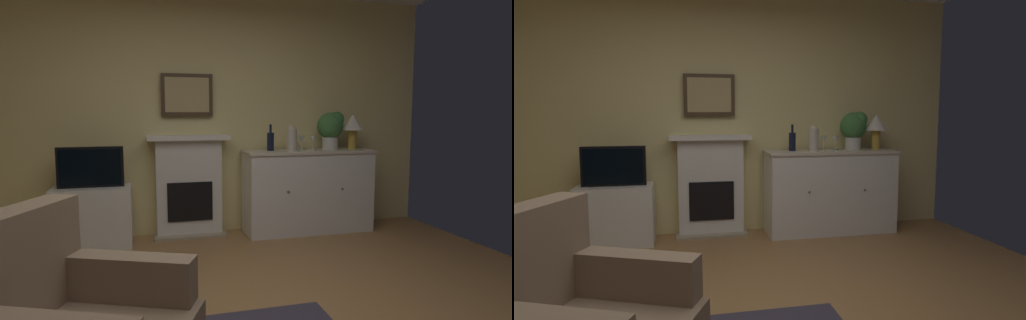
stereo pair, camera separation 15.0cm
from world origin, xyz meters
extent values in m
cube|color=#EAD68C|center=(0.00, 2.45, 1.33)|extent=(5.52, 0.06, 2.66)
cube|color=white|center=(-0.07, 2.33, 0.53)|extent=(0.70, 0.18, 1.05)
cube|color=tan|center=(-0.07, 2.23, 0.01)|extent=(0.77, 0.20, 0.03)
cube|color=black|center=(-0.07, 2.23, 0.39)|extent=(0.48, 0.02, 0.42)
cube|color=white|center=(-0.07, 2.30, 1.07)|extent=(0.87, 0.27, 0.05)
cube|color=#473323|center=(-0.07, 2.37, 1.53)|extent=(0.55, 0.03, 0.45)
cube|color=tan|center=(-0.07, 2.35, 1.53)|extent=(0.47, 0.01, 0.37)
cube|color=white|center=(1.25, 2.14, 0.45)|extent=(1.43, 0.45, 0.89)
cube|color=beige|center=(1.25, 2.14, 0.91)|extent=(1.46, 0.48, 0.03)
sphere|color=brown|center=(0.93, 1.91, 0.51)|extent=(0.02, 0.02, 0.02)
sphere|color=brown|center=(1.56, 1.91, 0.51)|extent=(0.02, 0.02, 0.02)
cylinder|color=#B79338|center=(1.79, 2.14, 1.03)|extent=(0.10, 0.10, 0.22)
cone|color=silver|center=(1.79, 2.14, 1.23)|extent=(0.26, 0.26, 0.18)
cylinder|color=black|center=(0.82, 2.19, 1.02)|extent=(0.08, 0.08, 0.20)
cylinder|color=black|center=(0.82, 2.19, 1.17)|extent=(0.03, 0.03, 0.09)
cylinder|color=silver|center=(1.17, 2.17, 0.93)|extent=(0.06, 0.06, 0.00)
cylinder|color=silver|center=(1.17, 2.17, 0.97)|extent=(0.01, 0.01, 0.09)
cone|color=silver|center=(1.17, 2.17, 1.05)|extent=(0.07, 0.07, 0.07)
cylinder|color=silver|center=(1.28, 2.10, 0.93)|extent=(0.06, 0.06, 0.00)
cylinder|color=silver|center=(1.28, 2.10, 0.97)|extent=(0.01, 0.01, 0.09)
cone|color=silver|center=(1.28, 2.10, 1.05)|extent=(0.07, 0.07, 0.07)
cylinder|color=beige|center=(1.03, 2.09, 1.04)|extent=(0.11, 0.11, 0.24)
sphere|color=beige|center=(1.03, 2.09, 1.16)|extent=(0.08, 0.08, 0.08)
cube|color=white|center=(-1.04, 2.16, 0.30)|extent=(0.75, 0.42, 0.61)
cube|color=black|center=(-1.04, 2.14, 0.81)|extent=(0.62, 0.06, 0.40)
cube|color=black|center=(-1.04, 2.11, 0.81)|extent=(0.57, 0.01, 0.35)
cylinder|color=beige|center=(1.53, 2.19, 0.99)|extent=(0.18, 0.18, 0.14)
sphere|color=#3D753D|center=(1.53, 2.19, 1.19)|extent=(0.30, 0.30, 0.30)
sphere|color=#3D753D|center=(1.59, 2.16, 1.26)|extent=(0.18, 0.18, 0.18)
cube|color=#8C7259|center=(-1.08, -0.31, 0.67)|extent=(0.45, 0.76, 0.50)
cube|color=#8C7259|center=(-0.65, -0.15, 0.53)|extent=(0.72, 0.42, 0.22)
camera|label=1|loc=(-0.53, -2.21, 1.32)|focal=29.36mm
camera|label=2|loc=(-0.39, -2.25, 1.32)|focal=29.36mm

